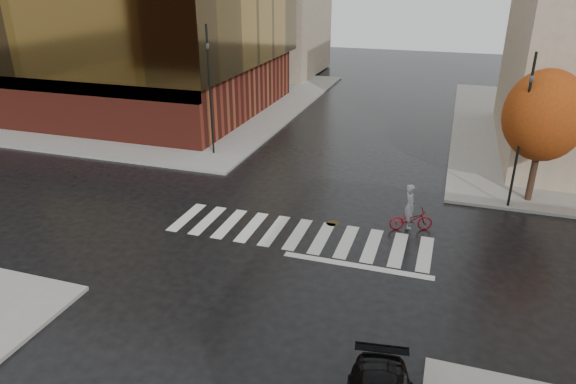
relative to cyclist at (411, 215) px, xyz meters
name	(u,v)px	position (x,y,z in m)	size (l,w,h in m)	color
ground	(294,239)	(-4.64, -2.50, -0.75)	(120.00, 120.00, 0.00)	black
sidewalk_nw	(143,98)	(-25.64, 18.50, -0.67)	(30.00, 30.00, 0.15)	gray
crosswalk	(298,234)	(-4.64, -2.00, -0.74)	(12.00, 3.00, 0.01)	silver
office_glass	(100,4)	(-26.64, 15.49, 7.53)	(27.00, 19.00, 16.00)	maroon
tree_ne_a	(545,116)	(5.36, 4.90, 3.71)	(3.80, 3.80, 6.50)	#2F2315
cyclist	(411,215)	(0.00, 0.00, 0.00)	(2.04, 1.24, 2.19)	maroon
traffic_light_nw	(209,82)	(-12.82, 6.50, 3.90)	(0.22, 0.19, 7.79)	black
traffic_light_ne	(523,122)	(4.36, 3.80, 3.60)	(0.21, 0.23, 7.35)	black
fire_hydrant	(197,139)	(-14.50, 7.50, -0.13)	(0.30, 0.30, 0.84)	orange
manhole	(333,223)	(-3.42, -0.50, -0.74)	(0.60, 0.60, 0.01)	#4D3C1B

